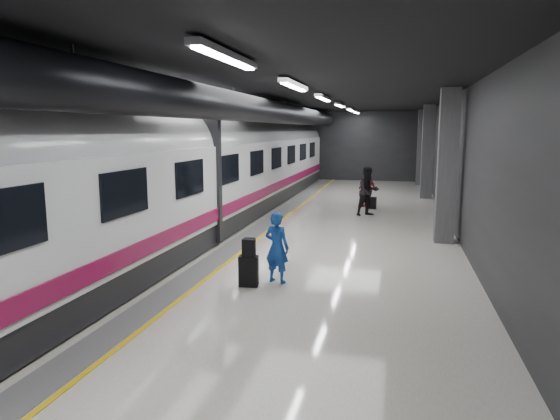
# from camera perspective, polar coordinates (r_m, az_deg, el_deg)

# --- Properties ---
(ground) EXTENTS (40.00, 40.00, 0.00)m
(ground) POSITION_cam_1_polar(r_m,az_deg,el_deg) (14.06, -0.02, -4.47)
(ground) COLOR silver
(ground) RESTS_ON ground
(platform_hall) EXTENTS (10.02, 40.02, 4.51)m
(platform_hall) POSITION_cam_1_polar(r_m,az_deg,el_deg) (14.66, -0.26, 10.04)
(platform_hall) COLOR black
(platform_hall) RESTS_ON ground
(train) EXTENTS (3.05, 38.00, 4.05)m
(train) POSITION_cam_1_polar(r_m,az_deg,el_deg) (14.80, -12.39, 4.13)
(train) COLOR black
(train) RESTS_ON ground
(traveler_main) EXTENTS (0.65, 0.52, 1.57)m
(traveler_main) POSITION_cam_1_polar(r_m,az_deg,el_deg) (10.87, -0.36, -4.29)
(traveler_main) COLOR #1755B0
(traveler_main) RESTS_ON ground
(suitcase_main) EXTENTS (0.44, 0.31, 0.66)m
(suitcase_main) POSITION_cam_1_polar(r_m,az_deg,el_deg) (10.74, -3.61, -6.97)
(suitcase_main) COLOR black
(suitcase_main) RESTS_ON ground
(shoulder_bag) EXTENTS (0.29, 0.17, 0.37)m
(shoulder_bag) POSITION_cam_1_polar(r_m,az_deg,el_deg) (10.58, -3.59, -4.33)
(shoulder_bag) COLOR black
(shoulder_bag) RESTS_ON suitcase_main
(traveler_far_a) EXTENTS (1.17, 1.14, 1.90)m
(traveler_far_a) POSITION_cam_1_polar(r_m,az_deg,el_deg) (19.63, 10.05, 2.11)
(traveler_far_a) COLOR black
(traveler_far_a) RESTS_ON ground
(traveler_far_b) EXTENTS (0.94, 0.81, 1.51)m
(traveler_far_b) POSITION_cam_1_polar(r_m,az_deg,el_deg) (21.91, 9.94, 2.32)
(traveler_far_b) COLOR maroon
(traveler_far_b) RESTS_ON ground
(suitcase_far) EXTENTS (0.37, 0.27, 0.50)m
(suitcase_far) POSITION_cam_1_polar(r_m,az_deg,el_deg) (21.48, 10.47, 0.81)
(suitcase_far) COLOR black
(suitcase_far) RESTS_ON ground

